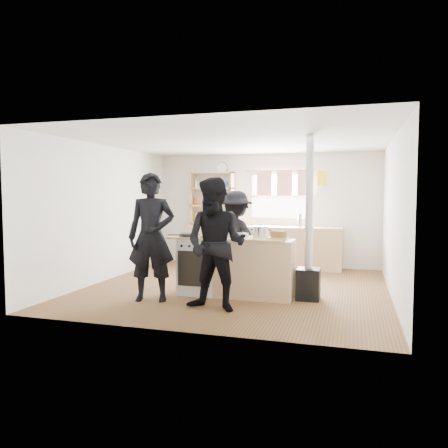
{
  "coord_description": "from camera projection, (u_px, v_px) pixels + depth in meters",
  "views": [
    {
      "loc": [
        1.92,
        -7.14,
        1.61
      ],
      "look_at": [
        -0.19,
        -0.1,
        1.1
      ],
      "focal_mm": 35.0,
      "sensor_mm": 36.0,
      "label": 1
    }
  ],
  "objects": [
    {
      "name": "ground",
      "position": [
        236.0,
        288.0,
        7.49
      ],
      "size": [
        5.0,
        5.0,
        0.01
      ],
      "primitive_type": "cube",
      "color": "brown",
      "rests_on": "ground"
    },
    {
      "name": "back_counter",
      "position": [
        262.0,
        247.0,
        9.58
      ],
      "size": [
        3.4,
        0.55,
        0.9
      ],
      "primitive_type": "cube",
      "color": "tan",
      "rests_on": "ground"
    },
    {
      "name": "shelving_unit",
      "position": [
        212.0,
        198.0,
        9.96
      ],
      "size": [
        1.0,
        0.28,
        1.2
      ],
      "color": "tan",
      "rests_on": "back_counter"
    },
    {
      "name": "thermos",
      "position": [
        300.0,
        221.0,
        9.3
      ],
      "size": [
        0.1,
        0.1,
        0.28
      ],
      "primitive_type": "cylinder",
      "color": "silver",
      "rests_on": "back_counter"
    },
    {
      "name": "cooking_island",
      "position": [
        236.0,
        266.0,
        6.89
      ],
      "size": [
        1.97,
        0.64,
        0.93
      ],
      "color": "silver",
      "rests_on": "ground"
    },
    {
      "name": "skillet_greens",
      "position": [
        189.0,
        235.0,
        6.94
      ],
      "size": [
        0.37,
        0.37,
        0.05
      ],
      "color": "black",
      "rests_on": "cooking_island"
    },
    {
      "name": "roast_tray",
      "position": [
        236.0,
        235.0,
        6.86
      ],
      "size": [
        0.38,
        0.31,
        0.06
      ],
      "color": "silver",
      "rests_on": "cooking_island"
    },
    {
      "name": "stockpot_stove",
      "position": [
        212.0,
        231.0,
        7.04
      ],
      "size": [
        0.22,
        0.22,
        0.18
      ],
      "color": "silver",
      "rests_on": "cooking_island"
    },
    {
      "name": "stockpot_counter",
      "position": [
        261.0,
        232.0,
        6.84
      ],
      "size": [
        0.26,
        0.26,
        0.2
      ],
      "color": "silver",
      "rests_on": "cooking_island"
    },
    {
      "name": "bread_board",
      "position": [
        279.0,
        236.0,
        6.55
      ],
      "size": [
        0.33,
        0.29,
        0.12
      ],
      "color": "tan",
      "rests_on": "cooking_island"
    },
    {
      "name": "flue_heater",
      "position": [
        309.0,
        257.0,
        6.61
      ],
      "size": [
        0.35,
        0.35,
        2.5
      ],
      "color": "black",
      "rests_on": "ground"
    },
    {
      "name": "person_near_left",
      "position": [
        151.0,
        237.0,
        6.53
      ],
      "size": [
        0.79,
        0.62,
        1.93
      ],
      "primitive_type": "imported",
      "rotation": [
        0.0,
        0.0,
        0.25
      ],
      "color": "black",
      "rests_on": "ground"
    },
    {
      "name": "person_near_right",
      "position": [
        216.0,
        244.0,
        5.97
      ],
      "size": [
        0.97,
        0.8,
        1.83
      ],
      "primitive_type": "imported",
      "rotation": [
        0.0,
        0.0,
        -0.13
      ],
      "color": "black",
      "rests_on": "ground"
    },
    {
      "name": "person_far",
      "position": [
        236.0,
        238.0,
        7.75
      ],
      "size": [
        1.19,
        0.85,
        1.66
      ],
      "primitive_type": "imported",
      "rotation": [
        0.0,
        0.0,
        2.91
      ],
      "color": "black",
      "rests_on": "ground"
    }
  ]
}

